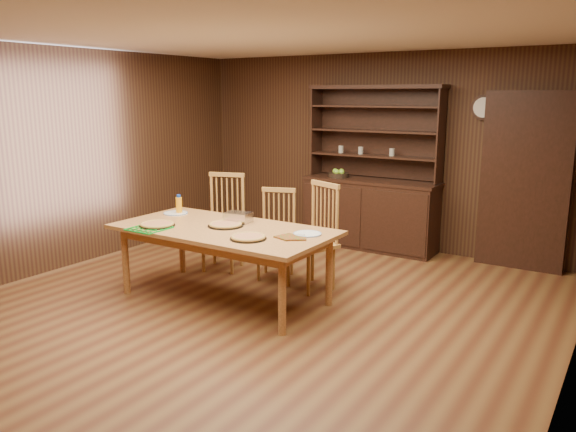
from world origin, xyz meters
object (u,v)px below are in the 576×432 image
Objects in this scene: china_hutch at (371,205)px; chair_left at (225,218)px; dining_table at (224,234)px; chair_center at (277,230)px; chair_right at (317,232)px; juice_bottle at (179,205)px.

china_hutch is 2.08m from chair_left.
chair_left is at bearing 128.54° from dining_table.
dining_table is 0.93m from chair_center.
chair_right is (1.29, -0.03, 0.00)m from chair_left.
chair_center is at bearing 37.46° from juice_bottle.
china_hutch is 2.69m from juice_bottle.
chair_center is at bearing 88.15° from dining_table.
chair_left is 0.72m from chair_center.
chair_left is at bearing 76.26° from juice_bottle.
chair_center is 0.89× the size of chair_right.
juice_bottle is (-0.15, -0.61, 0.24)m from chair_left.
chair_right is (0.19, -1.79, 0.01)m from china_hutch.
china_hutch is 0.98× the size of dining_table.
chair_right is at bearing -27.11° from chair_center.
chair_center is 1.14m from juice_bottle.
chair_left is (-0.69, 0.86, -0.08)m from dining_table.
chair_right is 5.27× the size of juice_bottle.
chair_center is (-0.38, -1.71, -0.06)m from china_hutch.
juice_bottle reaches higher than dining_table.
china_hutch is 2.14× the size of chair_center.
juice_bottle is at bearing -121.35° from chair_left.
chair_left is at bearing -121.99° from china_hutch.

